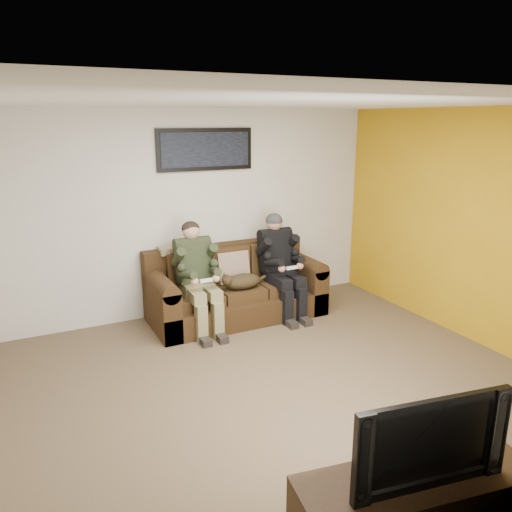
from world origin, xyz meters
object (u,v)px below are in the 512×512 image
framed_poster (205,149)px  television (422,434)px  person_right (280,259)px  cat (241,281)px  sofa (234,290)px  tv_stand (415,508)px  person_left (197,271)px

framed_poster → television: framed_poster is taller
person_right → cat: bearing=-173.1°
television → sofa: bearing=91.3°
tv_stand → cat: bearing=91.0°
cat → framed_poster: 1.70m
person_left → framed_poster: (0.36, 0.57, 1.37)m
person_left → cat: (0.55, -0.07, -0.19)m
sofa → person_left: bearing=-162.0°
person_right → television: bearing=-106.6°
sofa → television: size_ratio=2.25×
sofa → television: 3.83m
television → framed_poster: bearing=94.7°
cat → television: bearing=-98.0°
sofa → cat: (-0.02, -0.25, 0.20)m
sofa → framed_poster: 1.82m
person_left → tv_stand: 3.63m
sofa → television: (-0.51, -3.78, 0.40)m
person_right → tv_stand: size_ratio=0.89×
person_right → television: size_ratio=1.34×
sofa → person_right: size_ratio=1.68×
person_left → person_right: size_ratio=0.99×
cat → framed_poster: (-0.18, 0.64, 1.56)m
person_right → framed_poster: 1.67m
person_left → cat: 0.58m
person_right → framed_poster: bearing=143.2°
person_left → framed_poster: framed_poster is taller
cat → framed_poster: bearing=106.0°
person_left → person_right: 1.13m
tv_stand → person_left: bearing=99.8°
person_right → cat: (-0.58, -0.07, -0.19)m
cat → sofa: bearing=86.3°
tv_stand → television: bearing=99.0°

